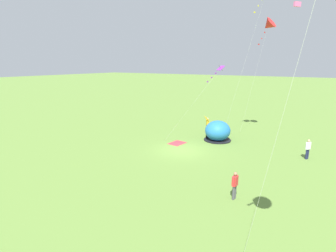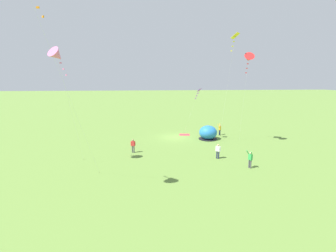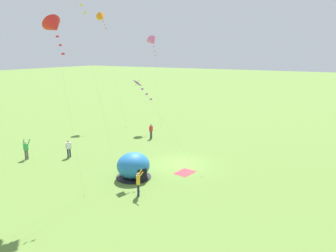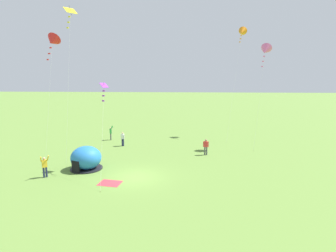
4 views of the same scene
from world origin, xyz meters
name	(u,v)px [view 2 (image 2 of 4)]	position (x,y,z in m)	size (l,w,h in m)	color
ground_plane	(175,137)	(0.00, 0.00, 0.00)	(300.00, 300.00, 0.00)	olive
popup_tent	(208,133)	(-4.85, 1.66, 1.00)	(2.81, 2.81, 2.10)	#2672BF
picnic_blanket	(184,135)	(-1.75, -1.42, 0.01)	(1.70, 1.30, 0.01)	#CC333D
person_with_toddler	(133,145)	(6.15, 7.08, 0.96)	(0.59, 0.29, 1.72)	#4C4C51
person_flying_kite	(220,129)	(-7.42, -0.62, 1.00)	(0.71, 0.69, 1.89)	#1E2347
person_far_back	(250,159)	(-6.08, 13.20, 1.00)	(0.61, 0.71, 1.89)	#4C4C51
person_near_tent	(218,151)	(-3.67, 10.15, 0.96)	(0.52, 0.40, 1.72)	#1E2347
kite_yellow	(235,39)	(-6.94, 4.83, 13.95)	(1.32, 4.13, 14.76)	silver
kite_purple	(198,93)	(-3.06, 1.98, 7.05)	(1.58, 5.78, 7.73)	silver
kite_red	(249,58)	(-8.92, 4.97, 11.62)	(1.54, 3.13, 12.40)	silver
kite_pink	(57,55)	(12.76, 10.96, 11.20)	(2.07, 2.90, 12.01)	silver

